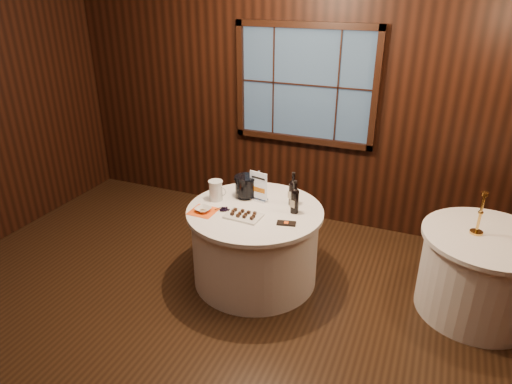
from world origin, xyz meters
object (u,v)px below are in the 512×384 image
at_px(side_table, 480,274).
at_px(chocolate_box, 286,223).
at_px(port_bottle_right, 295,199).
at_px(chocolate_plate, 243,215).
at_px(main_table, 255,245).
at_px(glass_pitcher, 216,190).
at_px(cracker_bowl, 203,209).
at_px(grape_bunch, 224,210).
at_px(sign_stand, 259,191).
at_px(brass_candlestick, 479,219).
at_px(ice_bucket, 246,186).
at_px(port_bottle_left, 293,191).

xyz_separation_m(side_table, chocolate_box, (-1.64, -0.46, 0.39)).
bearing_deg(port_bottle_right, chocolate_plate, -128.51).
height_order(main_table, chocolate_box, chocolate_box).
bearing_deg(chocolate_plate, port_bottle_right, 33.41).
bearing_deg(chocolate_plate, side_table, 13.25).
xyz_separation_m(glass_pitcher, cracker_bowl, (0.00, -0.27, -0.08)).
distance_m(port_bottle_right, chocolate_box, 0.27).
distance_m(grape_bunch, cracker_bowl, 0.19).
distance_m(port_bottle_right, chocolate_plate, 0.49).
distance_m(sign_stand, chocolate_plate, 0.38).
height_order(main_table, brass_candlestick, brass_candlestick).
bearing_deg(main_table, sign_stand, 101.54).
height_order(chocolate_box, glass_pitcher, glass_pitcher).
relative_size(main_table, sign_stand, 4.14).
relative_size(main_table, grape_bunch, 8.32).
bearing_deg(port_bottle_right, ice_bucket, -175.53).
xyz_separation_m(grape_bunch, cracker_bowl, (-0.18, -0.08, 0.00)).
distance_m(ice_bucket, brass_candlestick, 2.09).
height_order(chocolate_plate, chocolate_box, chocolate_plate).
distance_m(side_table, brass_candlestick, 0.53).
bearing_deg(port_bottle_right, port_bottle_left, 131.84).
bearing_deg(sign_stand, glass_pitcher, -147.91).
height_order(chocolate_box, cracker_bowl, cracker_bowl).
relative_size(port_bottle_left, chocolate_box, 1.95).
bearing_deg(cracker_bowl, main_table, 27.74).
bearing_deg(ice_bucket, chocolate_box, -33.82).
bearing_deg(port_bottle_left, sign_stand, -148.81).
height_order(chocolate_box, grape_bunch, grape_bunch).
distance_m(main_table, chocolate_box, 0.55).
bearing_deg(chocolate_box, chocolate_plate, 170.80).
bearing_deg(chocolate_box, side_table, 2.82).
xyz_separation_m(chocolate_plate, chocolate_box, (0.40, 0.02, -0.01)).
relative_size(side_table, chocolate_box, 6.47).
bearing_deg(brass_candlestick, main_table, -170.85).
height_order(glass_pitcher, brass_candlestick, brass_candlestick).
distance_m(main_table, brass_candlestick, 1.99).
bearing_deg(chocolate_box, sign_stand, 126.50).
bearing_deg(grape_bunch, side_table, 11.20).
bearing_deg(main_table, side_table, 8.53).
relative_size(port_bottle_right, grape_bunch, 2.06).
distance_m(ice_bucket, glass_pitcher, 0.29).
distance_m(sign_stand, port_bottle_left, 0.33).
bearing_deg(ice_bucket, main_table, -48.60).
xyz_separation_m(main_table, glass_pitcher, (-0.43, 0.05, 0.48)).
height_order(port_bottle_left, cracker_bowl, port_bottle_left).
bearing_deg(sign_stand, ice_bucket, -176.91).
bearing_deg(ice_bucket, brass_candlestick, 2.53).
xyz_separation_m(port_bottle_right, chocolate_box, (0.00, -0.24, -0.13)).
xyz_separation_m(chocolate_plate, glass_pitcher, (-0.39, 0.23, 0.08)).
xyz_separation_m(main_table, chocolate_plate, (-0.04, -0.18, 0.40)).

